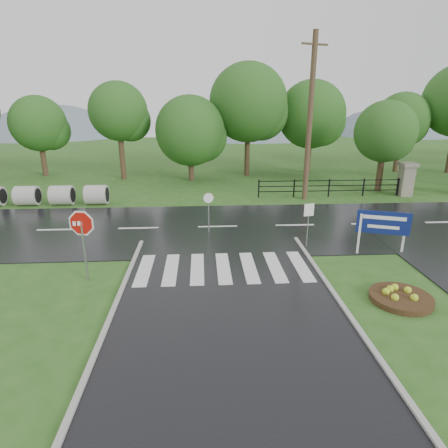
{
  "coord_description": "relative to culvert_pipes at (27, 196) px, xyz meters",
  "views": [
    {
      "loc": [
        -0.77,
        -8.08,
        6.17
      ],
      "look_at": [
        0.08,
        6.0,
        1.5
      ],
      "focal_mm": 30.0,
      "sensor_mm": 36.0,
      "label": 1
    }
  ],
  "objects": [
    {
      "name": "hills",
      "position": [
        15.01,
        50.0,
        -16.14
      ],
      "size": [
        102.0,
        48.0,
        48.0
      ],
      "color": "slate",
      "rests_on": "ground"
    },
    {
      "name": "entrance_tree_left",
      "position": [
        23.38,
        2.5,
        3.52
      ],
      "size": [
        4.17,
        4.17,
        6.24
      ],
      "color": "#3D2B1C",
      "rests_on": "ground"
    },
    {
      "name": "main_road",
      "position": [
        11.52,
        -5.0,
        -0.6
      ],
      "size": [
        90.0,
        8.0,
        0.04
      ],
      "primitive_type": "cube",
      "color": "black",
      "rests_on": "ground"
    },
    {
      "name": "reg_sign_small",
      "position": [
        15.3,
        -8.01,
        0.84
      ],
      "size": [
        0.44,
        0.1,
        2.01
      ],
      "color": "#939399",
      "rests_on": "ground"
    },
    {
      "name": "reg_sign_round",
      "position": [
        11.05,
        -5.97,
        0.71
      ],
      "size": [
        0.47,
        0.09,
        2.04
      ],
      "color": "#939399",
      "rests_on": "ground"
    },
    {
      "name": "treeline",
      "position": [
        12.52,
        9.0,
        -0.6
      ],
      "size": [
        83.2,
        5.2,
        10.0
      ],
      "color": "#215319",
      "rests_on": "ground"
    },
    {
      "name": "estate_billboard",
      "position": [
        18.22,
        -8.83,
        0.67
      ],
      "size": [
        2.05,
        0.75,
        1.85
      ],
      "color": "silver",
      "rests_on": "ground"
    },
    {
      "name": "stop_sign",
      "position": [
        6.58,
        -10.6,
        1.32
      ],
      "size": [
        1.22,
        0.24,
        2.77
      ],
      "color": "#939399",
      "rests_on": "ground"
    },
    {
      "name": "crosswalk",
      "position": [
        11.52,
        -10.0,
        -0.54
      ],
      "size": [
        6.5,
        2.8,
        0.02
      ],
      "color": "silver",
      "rests_on": "ground"
    },
    {
      "name": "pillar_west",
      "position": [
        24.52,
        1.0,
        0.58
      ],
      "size": [
        1.0,
        1.0,
        2.24
      ],
      "color": "gray",
      "rests_on": "ground"
    },
    {
      "name": "utility_pole_east",
      "position": [
        17.49,
        0.5,
        4.52
      ],
      "size": [
        1.73,
        0.7,
        10.08
      ],
      "color": "#473523",
      "rests_on": "ground"
    },
    {
      "name": "culvert_pipes",
      "position": [
        0.0,
        0.0,
        0.0
      ],
      "size": [
        9.7,
        1.2,
        1.2
      ],
      "color": "#9E9B93",
      "rests_on": "ground"
    },
    {
      "name": "ground",
      "position": [
        11.52,
        -15.0,
        -0.6
      ],
      "size": [
        120.0,
        120.0,
        0.0
      ],
      "primitive_type": "plane",
      "color": "#2C591D",
      "rests_on": "ground"
    },
    {
      "name": "flower_bed",
      "position": [
        17.1,
        -12.74,
        -0.45
      ],
      "size": [
        1.96,
        1.96,
        0.39
      ],
      "color": "#332111",
      "rests_on": "ground"
    },
    {
      "name": "fence_west",
      "position": [
        19.27,
        1.0,
        0.12
      ],
      "size": [
        9.58,
        0.08,
        1.2
      ],
      "color": "black",
      "rests_on": "ground"
    }
  ]
}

